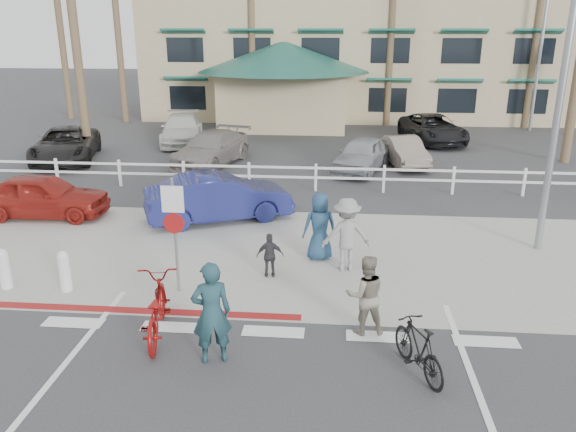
# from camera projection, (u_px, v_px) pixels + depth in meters

# --- Properties ---
(ground) EXTENTS (140.00, 140.00, 0.00)m
(ground) POSITION_uv_depth(u_px,v_px,m) (270.00, 349.00, 10.25)
(ground) COLOR #333335
(bike_path) EXTENTS (12.00, 16.00, 0.01)m
(bike_path) POSITION_uv_depth(u_px,v_px,m) (254.00, 422.00, 8.36)
(bike_path) COLOR #333335
(bike_path) RESTS_ON ground
(sidewalk_plaza) EXTENTS (22.00, 7.00, 0.01)m
(sidewalk_plaza) POSITION_uv_depth(u_px,v_px,m) (290.00, 255.00, 14.50)
(sidewalk_plaza) COLOR gray
(sidewalk_plaza) RESTS_ON ground
(cross_street) EXTENTS (40.00, 5.00, 0.01)m
(cross_street) POSITION_uv_depth(u_px,v_px,m) (301.00, 208.00, 18.27)
(cross_street) COLOR #333335
(cross_street) RESTS_ON ground
(parking_lot) EXTENTS (50.00, 16.00, 0.01)m
(parking_lot) POSITION_uv_depth(u_px,v_px,m) (314.00, 148.00, 27.24)
(parking_lot) COLOR #333335
(parking_lot) RESTS_ON ground
(curb_red) EXTENTS (7.00, 0.25, 0.02)m
(curb_red) POSITION_uv_depth(u_px,v_px,m) (133.00, 311.00, 11.63)
(curb_red) COLOR maroon
(curb_red) RESTS_ON ground
(rail_fence) EXTENTS (29.40, 0.16, 1.00)m
(rail_fence) POSITION_uv_depth(u_px,v_px,m) (319.00, 178.00, 19.96)
(rail_fence) COLOR silver
(rail_fence) RESTS_ON ground
(building) EXTENTS (28.00, 16.00, 11.30)m
(building) POSITION_uv_depth(u_px,v_px,m) (354.00, 26.00, 37.53)
(building) COLOR tan
(building) RESTS_ON ground
(sign_post) EXTENTS (0.50, 0.10, 2.90)m
(sign_post) POSITION_uv_depth(u_px,v_px,m) (175.00, 230.00, 12.06)
(sign_post) COLOR gray
(sign_post) RESTS_ON ground
(bollard_0) EXTENTS (0.26, 0.26, 0.95)m
(bollard_0) POSITION_uv_depth(u_px,v_px,m) (65.00, 271.00, 12.39)
(bollard_0) COLOR silver
(bollard_0) RESTS_ON ground
(bollard_1) EXTENTS (0.26, 0.26, 0.95)m
(bollard_1) POSITION_uv_depth(u_px,v_px,m) (4.00, 269.00, 12.51)
(bollard_1) COLOR silver
(bollard_1) RESTS_ON ground
(streetlight_0) EXTENTS (0.60, 2.00, 9.00)m
(streetlight_0) POSITION_uv_depth(u_px,v_px,m) (564.00, 75.00, 13.45)
(streetlight_0) COLOR gray
(streetlight_0) RESTS_ON ground
(streetlight_1) EXTENTS (0.60, 2.00, 9.50)m
(streetlight_1) POSITION_uv_depth(u_px,v_px,m) (541.00, 43.00, 30.37)
(streetlight_1) COLOR gray
(streetlight_1) RESTS_ON ground
(palm_1) EXTENTS (4.00, 4.00, 13.00)m
(palm_1) POSITION_uv_depth(u_px,v_px,m) (116.00, 10.00, 32.77)
(palm_1) COLOR #183815
(palm_1) RESTS_ON ground
(palm_3) EXTENTS (4.00, 4.00, 14.00)m
(palm_3) POSITION_uv_depth(u_px,v_px,m) (251.00, 1.00, 31.94)
(palm_3) COLOR #183815
(palm_3) RESTS_ON ground
(palm_5) EXTENTS (4.00, 4.00, 13.00)m
(palm_5) POSITION_uv_depth(u_px,v_px,m) (392.00, 10.00, 31.43)
(palm_5) COLOR #183815
(palm_5) RESTS_ON ground
(palm_7) EXTENTS (4.00, 4.00, 14.00)m
(palm_7) POSITION_uv_depth(u_px,v_px,m) (541.00, 0.00, 30.59)
(palm_7) COLOR #183815
(palm_7) RESTS_ON ground
(palm_10) EXTENTS (4.00, 4.00, 12.00)m
(palm_10) POSITION_uv_depth(u_px,v_px,m) (73.00, 16.00, 23.33)
(palm_10) COLOR #183815
(palm_10) RESTS_ON ground
(bike_red) EXTENTS (1.15, 2.26, 1.13)m
(bike_red) POSITION_uv_depth(u_px,v_px,m) (156.00, 309.00, 10.54)
(bike_red) COLOR maroon
(bike_red) RESTS_ON ground
(rider_red) EXTENTS (0.80, 0.65, 1.89)m
(rider_red) POSITION_uv_depth(u_px,v_px,m) (211.00, 313.00, 9.61)
(rider_red) COLOR #1D3D45
(rider_red) RESTS_ON ground
(bike_black) EXTENTS (1.03, 1.64, 0.96)m
(bike_black) POSITION_uv_depth(u_px,v_px,m) (419.00, 348.00, 9.40)
(bike_black) COLOR black
(bike_black) RESTS_ON ground
(rider_black) EXTENTS (0.86, 0.71, 1.59)m
(rider_black) POSITION_uv_depth(u_px,v_px,m) (366.00, 295.00, 10.58)
(rider_black) COLOR gray
(rider_black) RESTS_ON ground
(pedestrian_a) EXTENTS (1.25, 0.83, 1.80)m
(pedestrian_a) POSITION_uv_depth(u_px,v_px,m) (347.00, 235.00, 13.34)
(pedestrian_a) COLOR gray
(pedestrian_a) RESTS_ON ground
(pedestrian_child) EXTENTS (0.66, 0.35, 1.08)m
(pedestrian_child) POSITION_uv_depth(u_px,v_px,m) (270.00, 256.00, 13.06)
(pedestrian_child) COLOR #333236
(pedestrian_child) RESTS_ON ground
(pedestrian_b) EXTENTS (0.97, 0.77, 1.73)m
(pedestrian_b) POSITION_uv_depth(u_px,v_px,m) (320.00, 226.00, 14.00)
(pedestrian_b) COLOR navy
(pedestrian_b) RESTS_ON ground
(car_white_sedan) EXTENTS (4.61, 3.17, 1.44)m
(car_white_sedan) POSITION_uv_depth(u_px,v_px,m) (219.00, 197.00, 16.89)
(car_white_sedan) COLOR navy
(car_white_sedan) RESTS_ON ground
(car_red_compact) EXTENTS (4.00, 1.71, 1.35)m
(car_red_compact) POSITION_uv_depth(u_px,v_px,m) (43.00, 196.00, 17.22)
(car_red_compact) COLOR maroon
(car_red_compact) RESTS_ON ground
(lot_car_0) EXTENTS (3.70, 5.65, 1.44)m
(lot_car_0) POSITION_uv_depth(u_px,v_px,m) (66.00, 145.00, 24.43)
(lot_car_0) COLOR black
(lot_car_0) RESTS_ON ground
(lot_car_1) EXTENTS (3.11, 5.09, 1.38)m
(lot_car_1) POSITION_uv_depth(u_px,v_px,m) (211.00, 149.00, 23.78)
(lot_car_1) COLOR gray
(lot_car_1) RESTS_ON ground
(lot_car_2) EXTENTS (2.79, 4.28, 1.35)m
(lot_car_2) POSITION_uv_depth(u_px,v_px,m) (362.00, 155.00, 22.71)
(lot_car_2) COLOR #95999E
(lot_car_2) RESTS_ON ground
(lot_car_3) EXTENTS (1.95, 3.83, 1.20)m
(lot_car_3) POSITION_uv_depth(u_px,v_px,m) (404.00, 151.00, 23.66)
(lot_car_3) COLOR gray
(lot_car_3) RESTS_ON ground
(lot_car_4) EXTENTS (3.00, 5.20, 1.42)m
(lot_car_4) POSITION_uv_depth(u_px,v_px,m) (182.00, 129.00, 28.15)
(lot_car_4) COLOR silver
(lot_car_4) RESTS_ON ground
(lot_car_5) EXTENTS (3.34, 5.40, 1.40)m
(lot_car_5) POSITION_uv_depth(u_px,v_px,m) (433.00, 129.00, 28.39)
(lot_car_5) COLOR black
(lot_car_5) RESTS_ON ground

